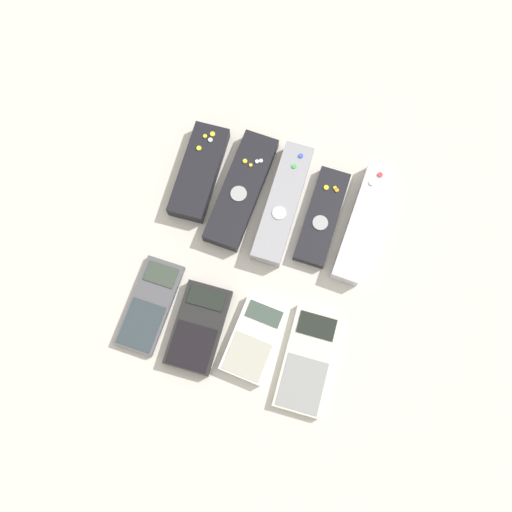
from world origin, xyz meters
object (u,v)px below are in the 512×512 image
Objects in this scene: remote_4 at (363,223)px; remote_0 at (199,172)px; remote_3 at (322,217)px; calculator_1 at (199,327)px; calculator_2 at (254,340)px; calculator_3 at (308,360)px; calculator_0 at (150,305)px; remote_1 at (242,190)px; remote_2 at (283,203)px.

remote_0 is at bearing -178.35° from remote_4.
remote_3 is 0.26m from calculator_1.
calculator_2 is (0.17, -0.23, -0.00)m from remote_0.
calculator_2 is at bearing 174.98° from calculator_3.
calculator_0 is at bearing -138.27° from remote_4.
remote_3 is 1.13× the size of calculator_0.
calculator_3 is at bearing -0.99° from calculator_1.
calculator_0 is 0.25m from calculator_3.
remote_2 is (0.07, -0.00, 0.00)m from remote_1.
remote_1 reaches higher than calculator_2.
remote_4 is at bearing -3.60° from remote_0.
calculator_1 is at bearing -170.50° from calculator_2.
remote_2 is at bearing 72.34° from calculator_1.
remote_4 reaches higher than remote_3.
remote_1 is 0.29m from calculator_3.
remote_2 is at bearing 0.35° from remote_1.
calculator_0 is at bearing -176.49° from calculator_2.
remote_1 is (0.08, -0.01, -0.00)m from remote_0.
calculator_3 is (0.26, -0.23, -0.01)m from remote_0.
remote_0 is at bearing 175.66° from remote_1.
calculator_3 is (0.09, -0.00, -0.00)m from calculator_2.
calculator_0 is at bearing 176.48° from calculator_3.
calculator_2 is (-0.10, -0.23, -0.00)m from remote_4.
remote_1 reaches higher than calculator_1.
calculator_1 is (-0.06, -0.23, -0.00)m from remote_2.
calculator_3 is (0.25, -0.00, 0.00)m from calculator_0.
remote_0 is 1.37× the size of calculator_2.
calculator_3 is (0.18, -0.22, -0.01)m from remote_1.
remote_0 is 0.23m from calculator_0.
remote_2 is 0.07m from remote_3.
remote_4 is at bearing 82.31° from calculator_3.
remote_2 is (0.15, -0.01, 0.00)m from remote_0.
calculator_2 is at bearing -0.13° from calculator_0.
calculator_1 reaches higher than calculator_0.
calculator_0 is at bearing -134.04° from remote_3.
calculator_0 is 1.07× the size of calculator_1.
calculator_1 is at bearing -106.23° from remote_2.
remote_0 is 0.29m from calculator_2.
calculator_1 is (0.09, -0.24, -0.00)m from remote_0.
remote_1 is 0.20m from remote_4.
remote_3 is at bearing -170.30° from remote_4.
calculator_3 reaches higher than calculator_0.
calculator_0 is (-0.07, -0.22, -0.01)m from remote_1.
calculator_2 is at bearing -101.04° from remote_3.
remote_1 is 1.26× the size of calculator_3.
remote_0 reaches higher than calculator_3.
calculator_2 is 0.77× the size of calculator_3.
calculator_3 is at bearing -65.11° from remote_2.
remote_4 is at bearing 7.42° from remote_3.
remote_0 reaches higher than remote_1.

